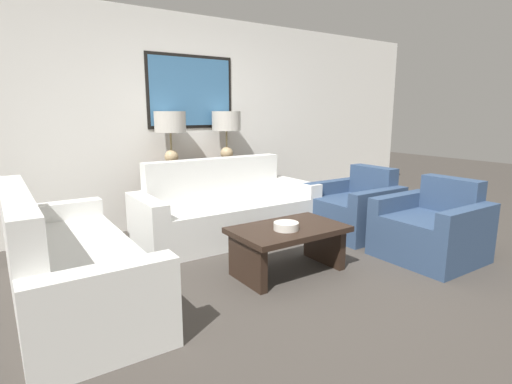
% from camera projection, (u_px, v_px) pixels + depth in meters
% --- Properties ---
extents(ground_plane, '(20.00, 20.00, 0.00)m').
position_uv_depth(ground_plane, '(318.00, 283.00, 3.44)').
color(ground_plane, '#3D3833').
extents(back_wall, '(8.13, 0.12, 2.65)m').
position_uv_depth(back_wall, '(190.00, 121.00, 5.23)').
color(back_wall, silver).
rests_on(back_wall, ground_plane).
extents(console_table, '(1.30, 0.40, 0.80)m').
position_uv_depth(console_table, '(201.00, 194.00, 5.19)').
color(console_table, '#332319').
rests_on(console_table, ground_plane).
extents(table_lamp_left, '(0.38, 0.38, 0.66)m').
position_uv_depth(table_lamp_left, '(170.00, 127.00, 4.80)').
color(table_lamp_left, tan).
rests_on(table_lamp_left, console_table).
extents(table_lamp_right, '(0.38, 0.38, 0.66)m').
position_uv_depth(table_lamp_right, '(226.00, 125.00, 5.22)').
color(table_lamp_right, tan).
rests_on(table_lamp_right, console_table).
extents(couch_by_back_wall, '(2.11, 0.86, 0.90)m').
position_uv_depth(couch_by_back_wall, '(227.00, 212.00, 4.67)').
color(couch_by_back_wall, silver).
rests_on(couch_by_back_wall, ground_plane).
extents(couch_by_side, '(0.86, 2.11, 0.90)m').
position_uv_depth(couch_by_side, '(68.00, 265.00, 3.06)').
color(couch_by_side, silver).
rests_on(couch_by_side, ground_plane).
extents(coffee_table, '(1.02, 0.64, 0.43)m').
position_uv_depth(coffee_table, '(288.00, 240.00, 3.62)').
color(coffee_table, black).
rests_on(coffee_table, ground_plane).
extents(decorative_bowl, '(0.22, 0.22, 0.07)m').
position_uv_depth(decorative_bowl, '(286.00, 226.00, 3.51)').
color(decorative_bowl, beige).
rests_on(decorative_bowl, coffee_table).
extents(armchair_near_back_wall, '(0.85, 0.88, 0.79)m').
position_uv_depth(armchair_near_back_wall, '(355.00, 210.00, 4.82)').
color(armchair_near_back_wall, navy).
rests_on(armchair_near_back_wall, ground_plane).
extents(armchair_near_camera, '(0.85, 0.88, 0.79)m').
position_uv_depth(armchair_near_camera, '(431.00, 231.00, 4.00)').
color(armchair_near_camera, navy).
rests_on(armchair_near_camera, ground_plane).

